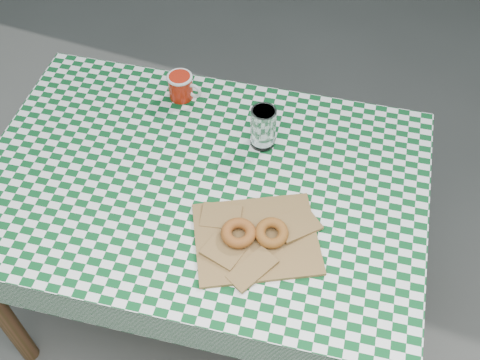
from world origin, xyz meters
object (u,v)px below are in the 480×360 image
coffee_mug (181,86)px  drinking_glass (263,127)px  table (207,249)px  paper_bag (256,238)px

coffee_mug → drinking_glass: 0.34m
coffee_mug → drinking_glass: bearing=-13.5°
table → paper_bag: 0.47m
table → coffee_mug: 0.56m
coffee_mug → table: bearing=-52.7°
drinking_glass → coffee_mug: bearing=162.3°
table → paper_bag: (0.22, -0.14, 0.39)m
paper_bag → coffee_mug: size_ratio=2.11×
coffee_mug → drinking_glass: (0.32, -0.10, 0.03)m
table → coffee_mug: bearing=116.0°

